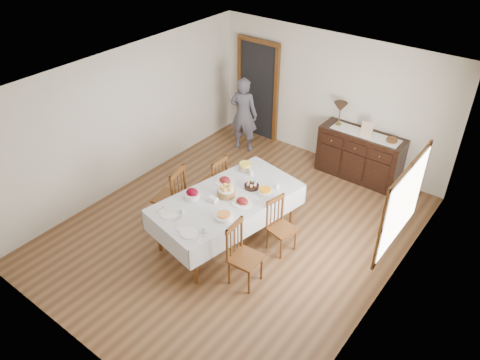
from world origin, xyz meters
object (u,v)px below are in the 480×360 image
Objects in this scene: sideboard at (360,155)px; chair_left_far at (214,182)px; dining_table at (227,202)px; chair_right_near at (242,254)px; chair_right_far at (280,225)px; person at (244,112)px; chair_left_near at (172,196)px; table_lamp at (340,108)px.

chair_left_far is at bearing -123.70° from sideboard.
dining_table is 2.52× the size of chair_right_near.
person is at bearing 59.69° from chair_right_far.
dining_table is at bearing 47.59° from chair_right_near.
chair_left_near is 0.68× the size of sideboard.
person reaches higher than sideboard.
chair_right_near is 3.58m from sideboard.
chair_right_near is 1.10× the size of chair_right_far.
chair_right_near is 0.63× the size of sideboard.
chair_right_far is 0.57× the size of sideboard.
chair_right_far is 2.66m from sideboard.
person is (-0.82, 1.94, 0.35)m from chair_left_far.
dining_table is at bearing -96.62° from table_lamp.
chair_left_far is at bearing 93.57° from chair_right_far.
chair_right_near reaches higher than chair_right_far.
table_lamp reaches higher than sideboard.
chair_right_far is 3.24m from person.
table_lamp is at bearing 178.23° from person.
chair_right_near is at bearing -169.84° from chair_right_far.
person reaches higher than chair_left_near.
chair_left_near is 1.87m from chair_right_far.
sideboard reaches higher than dining_table.
chair_right_far is at bearing -6.09° from chair_right_near.
chair_right_near is at bearing -83.30° from table_lamp.
sideboard is at bearing 10.92° from chair_right_far.
chair_left_far is 0.99× the size of chair_right_near.
table_lamp is at bearing 2.92° from chair_right_near.
table_lamp is at bearing 155.61° from chair_left_far.
chair_left_near is 1.09× the size of chair_left_far.
chair_right_near is (0.77, -0.61, -0.21)m from dining_table.
sideboard is 2.50m from person.
chair_right_near is at bearing 51.98° from chair_left_far.
person reaches higher than dining_table.
person reaches higher than chair_right_near.
sideboard is at bearing 137.73° from chair_left_near.
chair_left_far is at bearing 48.69° from chair_right_near.
sideboard is at bearing 174.60° from person.
chair_left_near is at bearing -154.88° from dining_table.
chair_right_far is (0.04, 0.91, -0.05)m from chair_right_near.
sideboard is (0.07, 2.66, 0.02)m from chair_right_far.
chair_left_far is (0.25, 0.79, -0.05)m from chair_left_near.
chair_left_near is at bearing -17.80° from chair_left_far.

